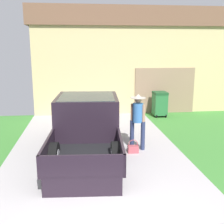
{
  "coord_description": "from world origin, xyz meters",
  "views": [
    {
      "loc": [
        -0.44,
        -4.2,
        3.1
      ],
      "look_at": [
        0.57,
        4.44,
        1.11
      ],
      "focal_mm": 44.87,
      "sensor_mm": 36.0,
      "label": 1
    }
  ],
  "objects_px": {
    "handbag": "(133,149)",
    "pickup_truck": "(87,126)",
    "person_with_hat": "(138,117)",
    "house_with_garage": "(125,58)",
    "wheeled_trash_bin": "(160,103)"
  },
  "relations": [
    {
      "from": "handbag",
      "to": "pickup_truck",
      "type": "bearing_deg",
      "value": 160.36
    },
    {
      "from": "person_with_hat",
      "to": "handbag",
      "type": "distance_m",
      "value": 0.99
    },
    {
      "from": "pickup_truck",
      "to": "house_with_garage",
      "type": "xyz_separation_m",
      "value": [
        2.4,
        7.75,
        1.77
      ]
    },
    {
      "from": "handbag",
      "to": "wheeled_trash_bin",
      "type": "bearing_deg",
      "value": 64.72
    },
    {
      "from": "pickup_truck",
      "to": "house_with_garage",
      "type": "relative_size",
      "value": 0.53
    },
    {
      "from": "person_with_hat",
      "to": "handbag",
      "type": "relative_size",
      "value": 4.26
    },
    {
      "from": "house_with_garage",
      "to": "person_with_hat",
      "type": "bearing_deg",
      "value": -96.14
    },
    {
      "from": "house_with_garage",
      "to": "wheeled_trash_bin",
      "type": "distance_m",
      "value": 4.38
    },
    {
      "from": "person_with_hat",
      "to": "house_with_garage",
      "type": "bearing_deg",
      "value": -62.14
    },
    {
      "from": "house_with_garage",
      "to": "pickup_truck",
      "type": "bearing_deg",
      "value": -107.21
    },
    {
      "from": "wheeled_trash_bin",
      "to": "house_with_garage",
      "type": "bearing_deg",
      "value": 105.42
    },
    {
      "from": "person_with_hat",
      "to": "house_with_garage",
      "type": "xyz_separation_m",
      "value": [
        0.85,
        7.91,
        1.48
      ]
    },
    {
      "from": "house_with_garage",
      "to": "wheeled_trash_bin",
      "type": "bearing_deg",
      "value": -74.58
    },
    {
      "from": "person_with_hat",
      "to": "wheeled_trash_bin",
      "type": "relative_size",
      "value": 1.52
    },
    {
      "from": "wheeled_trash_bin",
      "to": "handbag",
      "type": "bearing_deg",
      "value": -115.28
    }
  ]
}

